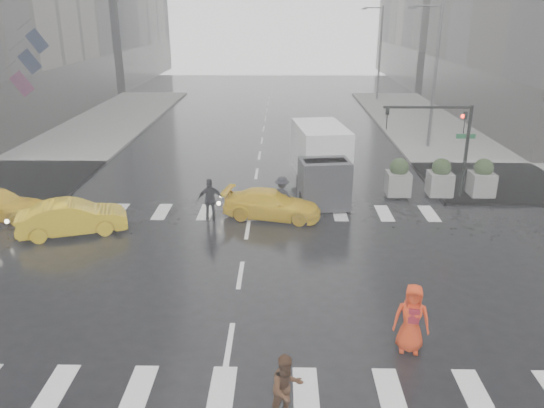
{
  "coord_description": "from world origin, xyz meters",
  "views": [
    {
      "loc": [
        1.39,
        -16.2,
        8.52
      ],
      "look_at": [
        1.05,
        2.0,
        1.87
      ],
      "focal_mm": 35.0,
      "sensor_mm": 36.0,
      "label": 1
    }
  ],
  "objects_px": {
    "pedestrian_brown": "(287,389)",
    "taxi_mid": "(73,218)",
    "traffic_signal_pole": "(447,133)",
    "pedestrian_orange": "(412,318)",
    "box_truck": "(321,159)"
  },
  "relations": [
    {
      "from": "traffic_signal_pole",
      "to": "taxi_mid",
      "type": "bearing_deg",
      "value": -164.18
    },
    {
      "from": "pedestrian_brown",
      "to": "taxi_mid",
      "type": "height_order",
      "value": "pedestrian_brown"
    },
    {
      "from": "traffic_signal_pole",
      "to": "pedestrian_brown",
      "type": "bearing_deg",
      "value": -116.8
    },
    {
      "from": "traffic_signal_pole",
      "to": "pedestrian_brown",
      "type": "xyz_separation_m",
      "value": [
        -7.48,
        -14.81,
        -2.39
      ]
    },
    {
      "from": "pedestrian_brown",
      "to": "taxi_mid",
      "type": "bearing_deg",
      "value": 101.84
    },
    {
      "from": "pedestrian_brown",
      "to": "taxi_mid",
      "type": "xyz_separation_m",
      "value": [
        -8.54,
        10.27,
        -0.14
      ]
    },
    {
      "from": "traffic_signal_pole",
      "to": "pedestrian_brown",
      "type": "relative_size",
      "value": 2.72
    },
    {
      "from": "taxi_mid",
      "to": "box_truck",
      "type": "bearing_deg",
      "value": -81.6
    },
    {
      "from": "traffic_signal_pole",
      "to": "box_truck",
      "type": "relative_size",
      "value": 0.75
    },
    {
      "from": "traffic_signal_pole",
      "to": "taxi_mid",
      "type": "distance_m",
      "value": 16.84
    },
    {
      "from": "traffic_signal_pole",
      "to": "pedestrian_brown",
      "type": "height_order",
      "value": "traffic_signal_pole"
    },
    {
      "from": "pedestrian_brown",
      "to": "box_truck",
      "type": "xyz_separation_m",
      "value": [
        1.79,
        15.61,
        0.88
      ]
    },
    {
      "from": "box_truck",
      "to": "pedestrian_brown",
      "type": "bearing_deg",
      "value": -104.65
    },
    {
      "from": "traffic_signal_pole",
      "to": "pedestrian_brown",
      "type": "distance_m",
      "value": 16.76
    },
    {
      "from": "pedestrian_orange",
      "to": "box_truck",
      "type": "bearing_deg",
      "value": 107.82
    }
  ]
}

